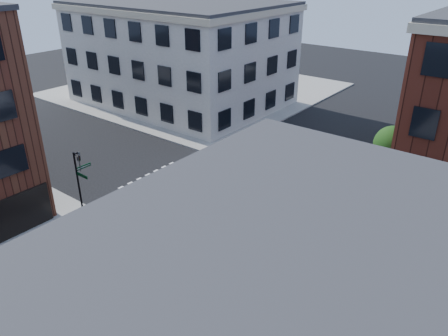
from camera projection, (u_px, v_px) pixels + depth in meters
ground at (226, 206)px, 30.17m from camera, size 120.00×120.00×0.00m
sidewalk_nw at (197, 89)px, 56.68m from camera, size 30.00×30.00×0.15m
building_nw at (181, 55)px, 49.66m from camera, size 22.00×16.00×11.00m
tree_near at (393, 146)px, 31.68m from camera, size 2.69×2.69×4.49m
tree_far at (417, 127)px, 36.06m from camera, size 2.43×2.43×4.07m
signal_pole at (80, 177)px, 27.92m from camera, size 1.29×1.24×4.60m
box_truck at (437, 277)px, 20.34m from camera, size 9.00×2.89×4.04m
traffic_cone at (135, 224)px, 27.59m from camera, size 0.44×0.44×0.65m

